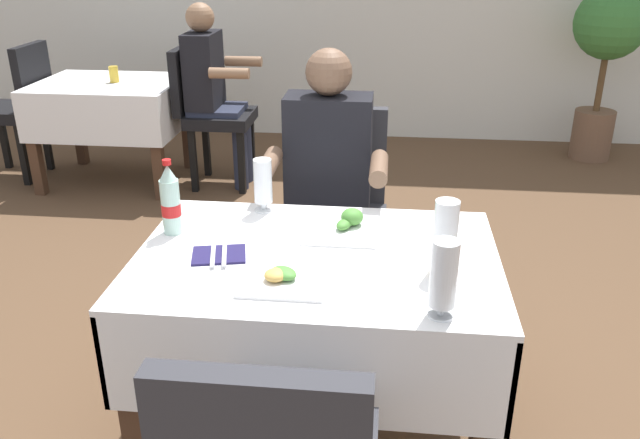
{
  "coord_description": "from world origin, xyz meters",
  "views": [
    {
      "loc": [
        0.25,
        -1.89,
        1.68
      ],
      "look_at": [
        0.03,
        0.09,
        0.8
      ],
      "focal_mm": 36.71,
      "sensor_mm": 36.0,
      "label": 1
    }
  ],
  "objects": [
    {
      "name": "chair_far_diner_seat",
      "position": [
        0.03,
        0.79,
        0.55
      ],
      "size": [
        0.44,
        0.5,
        0.97
      ],
      "color": "#2D2D33",
      "rests_on": "ground"
    },
    {
      "name": "background_chair_right",
      "position": [
        -1.01,
        2.48,
        0.55
      ],
      "size": [
        0.5,
        0.44,
        0.97
      ],
      "color": "black",
      "rests_on": "ground"
    },
    {
      "name": "seated_diner_far",
      "position": [
        0.0,
        0.68,
        0.71
      ],
      "size": [
        0.5,
        0.46,
        1.26
      ],
      "color": "#282D42",
      "rests_on": "ground"
    },
    {
      "name": "napkin_cutlery_set",
      "position": [
        -0.28,
        -0.05,
        0.73
      ],
      "size": [
        0.19,
        0.2,
        0.01
      ],
      "color": "#231E4C",
      "rests_on": "main_dining_table"
    },
    {
      "name": "background_patron",
      "position": [
        -0.96,
        2.48,
        0.71
      ],
      "size": [
        0.46,
        0.5,
        1.26
      ],
      "color": "#282D42",
      "rests_on": "ground"
    },
    {
      "name": "beer_glass_middle",
      "position": [
        -0.2,
        0.33,
        0.83
      ],
      "size": [
        0.07,
        0.07,
        0.2
      ],
      "color": "white",
      "rests_on": "main_dining_table"
    },
    {
      "name": "main_dining_table",
      "position": [
        0.03,
        -0.01,
        0.56
      ],
      "size": [
        1.17,
        0.82,
        0.72
      ],
      "color": "white",
      "rests_on": "ground"
    },
    {
      "name": "plate_near_camera",
      "position": [
        -0.05,
        -0.19,
        0.74
      ],
      "size": [
        0.26,
        0.26,
        0.05
      ],
      "color": "white",
      "rests_on": "main_dining_table"
    },
    {
      "name": "background_dining_table",
      "position": [
        -1.71,
        2.48,
        0.54
      ],
      "size": [
        0.99,
        0.79,
        0.72
      ],
      "color": "white",
      "rests_on": "ground"
    },
    {
      "name": "potted_plant_corner",
      "position": [
        1.87,
        3.38,
        0.89
      ],
      "size": [
        0.54,
        0.54,
        1.33
      ],
      "color": "brown",
      "rests_on": "ground"
    },
    {
      "name": "beer_glass_right",
      "position": [
        0.43,
        -0.08,
        0.84
      ],
      "size": [
        0.07,
        0.07,
        0.23
      ],
      "color": "white",
      "rests_on": "main_dining_table"
    },
    {
      "name": "ground_plane",
      "position": [
        0.0,
        0.0,
        0.0
      ],
      "size": [
        11.0,
        11.0,
        0.0
      ],
      "primitive_type": "plane",
      "color": "brown"
    },
    {
      "name": "background_chair_left",
      "position": [
        -2.41,
        2.48,
        0.55
      ],
      "size": [
        0.5,
        0.44,
        0.97
      ],
      "color": "black",
      "rests_on": "ground"
    },
    {
      "name": "background_table_tumbler",
      "position": [
        -1.66,
        2.48,
        0.78
      ],
      "size": [
        0.06,
        0.06,
        0.11
      ],
      "primitive_type": "cylinder",
      "color": "gold",
      "rests_on": "background_dining_table"
    },
    {
      "name": "plate_far_diner",
      "position": [
        0.11,
        0.18,
        0.74
      ],
      "size": [
        0.26,
        0.26,
        0.07
      ],
      "color": "white",
      "rests_on": "main_dining_table"
    },
    {
      "name": "cola_bottle_primary",
      "position": [
        -0.48,
        0.11,
        0.84
      ],
      "size": [
        0.07,
        0.07,
        0.27
      ],
      "color": "silver",
      "rests_on": "main_dining_table"
    },
    {
      "name": "beer_glass_left",
      "position": [
        0.41,
        -0.34,
        0.84
      ],
      "size": [
        0.07,
        0.07,
        0.23
      ],
      "color": "white",
      "rests_on": "main_dining_table"
    }
  ]
}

